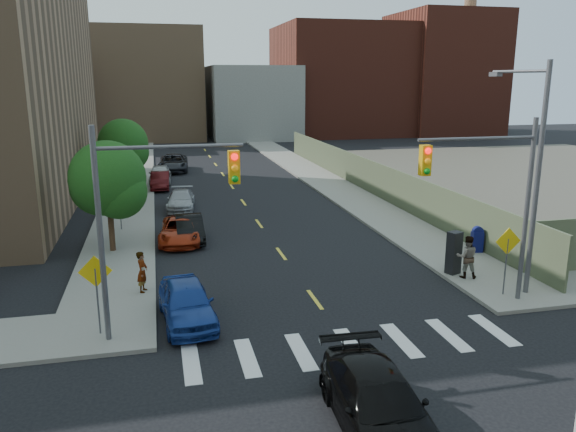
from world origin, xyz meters
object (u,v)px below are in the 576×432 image
parked_car_blue (187,302)px  mailbox (477,239)px  parked_car_red (181,230)px  parked_car_black (189,228)px  payphone (454,253)px  parked_car_grey (173,163)px  parked_car_maroon (160,180)px  pedestrian_west (142,272)px  parked_car_white (160,174)px  pedestrian_east (467,257)px  black_sedan (379,404)px  parked_car_silver (181,200)px

parked_car_blue → mailbox: 14.87m
parked_car_red → mailbox: bearing=-16.4°
parked_car_black → payphone: (10.71, -8.21, 0.42)m
parked_car_grey → mailbox: size_ratio=4.34×
parked_car_maroon → pedestrian_west: pedestrian_west is taller
parked_car_white → mailbox: 27.51m
parked_car_black → payphone: bearing=-37.8°
mailbox → pedestrian_east: pedestrian_east is taller
black_sedan → pedestrian_west: (-5.67, 10.39, 0.24)m
parked_car_grey → mailbox: (13.40, -29.12, -0.00)m
parked_car_blue → parked_car_silver: size_ratio=1.02×
parked_car_black → black_sedan: size_ratio=0.79×
parked_car_white → payphone: (11.99, -25.81, 0.35)m
pedestrian_west → pedestrian_east: size_ratio=0.90×
parked_car_silver → parked_car_maroon: bearing=105.2°
payphone → pedestrian_west: size_ratio=1.13×
parked_car_silver → parked_car_black: bearing=-83.5°
parked_car_grey → parked_car_blue: bearing=-87.6°
parked_car_grey → black_sedan: (3.40, -41.19, -0.03)m
parked_car_red → payphone: bearing=-30.5°
mailbox → parked_car_silver: bearing=144.7°
parked_car_silver → payphone: size_ratio=2.28×
mailbox → parked_car_red: bearing=167.5°
pedestrian_west → parked_car_blue: bearing=-136.5°
parked_car_blue → parked_car_red: (0.28, 10.14, -0.10)m
parked_car_black → black_sedan: 18.06m
parked_car_blue → parked_car_red: 10.14m
pedestrian_west → pedestrian_east: 13.33m
parked_car_maroon → payphone: (12.01, -23.18, 0.42)m
parked_car_blue → parked_car_black: 10.32m
parked_car_red → parked_car_white: size_ratio=1.07×
black_sedan → mailbox: black_sedan is taller
parked_car_silver → pedestrian_west: (-2.18, -14.90, 0.36)m
parked_car_silver → parked_car_maroon: size_ratio=1.06×
parked_car_grey → pedestrian_west: pedestrian_west is taller
parked_car_black → parked_car_red: size_ratio=0.88×
parked_car_white → pedestrian_west: pedestrian_west is taller
pedestrian_west → parked_car_maroon: bearing=13.5°
payphone → pedestrian_west: payphone is taller
parked_car_maroon → parked_car_grey: (1.30, 8.48, 0.12)m
parked_car_red → parked_car_white: 17.77m
parked_car_blue → mailbox: (14.13, 4.63, 0.04)m
parked_car_black → pedestrian_west: size_ratio=2.44×
payphone → pedestrian_east: payphone is taller
parked_car_black → parked_car_white: parked_car_white is taller
black_sedan → pedestrian_west: 11.84m
parked_car_black → parked_car_grey: bearing=89.7°
parked_car_black → pedestrian_west: bearing=-107.5°
pedestrian_east → payphone: bearing=-46.7°
parked_car_white → payphone: size_ratio=2.31×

